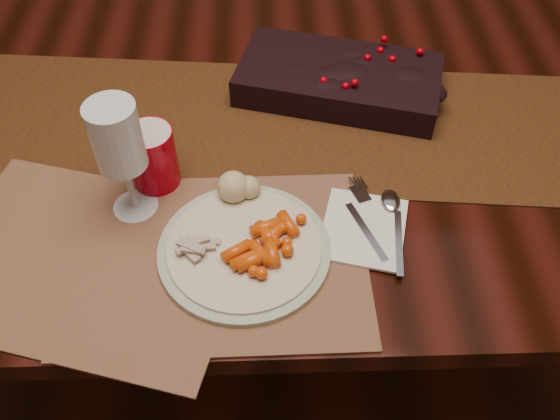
{
  "coord_description": "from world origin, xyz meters",
  "views": [
    {
      "loc": [
        -0.0,
        -0.85,
        1.45
      ],
      "look_at": [
        0.02,
        -0.29,
        0.8
      ],
      "focal_mm": 38.0,
      "sensor_mm": 36.0,
      "label": 1
    }
  ],
  "objects_px": {
    "dining_table": "(269,236)",
    "placemat_main": "(217,257)",
    "mashed_potatoes": "(239,191)",
    "baby_carrots": "(259,241)",
    "red_cup": "(153,157)",
    "napkin": "(364,229)",
    "centerpiece": "(339,75)",
    "dinner_plate": "(244,249)",
    "turkey_shreds": "(195,246)",
    "wine_glass": "(123,162)"
  },
  "relations": [
    {
      "from": "baby_carrots",
      "to": "mashed_potatoes",
      "type": "xyz_separation_m",
      "value": [
        -0.03,
        0.09,
        0.01
      ]
    },
    {
      "from": "dining_table",
      "to": "mashed_potatoes",
      "type": "distance_m",
      "value": 0.48
    },
    {
      "from": "dining_table",
      "to": "wine_glass",
      "type": "distance_m",
      "value": 0.57
    },
    {
      "from": "dining_table",
      "to": "placemat_main",
      "type": "height_order",
      "value": "placemat_main"
    },
    {
      "from": "mashed_potatoes",
      "to": "red_cup",
      "type": "relative_size",
      "value": 0.82
    },
    {
      "from": "centerpiece",
      "to": "placemat_main",
      "type": "height_order",
      "value": "centerpiece"
    },
    {
      "from": "mashed_potatoes",
      "to": "napkin",
      "type": "xyz_separation_m",
      "value": [
        0.19,
        -0.05,
        -0.04
      ]
    },
    {
      "from": "turkey_shreds",
      "to": "red_cup",
      "type": "relative_size",
      "value": 0.7
    },
    {
      "from": "mashed_potatoes",
      "to": "red_cup",
      "type": "bearing_deg",
      "value": 154.9
    },
    {
      "from": "centerpiece",
      "to": "placemat_main",
      "type": "distance_m",
      "value": 0.44
    },
    {
      "from": "dining_table",
      "to": "centerpiece",
      "type": "bearing_deg",
      "value": 19.34
    },
    {
      "from": "dining_table",
      "to": "wine_glass",
      "type": "bearing_deg",
      "value": -132.13
    },
    {
      "from": "mashed_potatoes",
      "to": "turkey_shreds",
      "type": "distance_m",
      "value": 0.11
    },
    {
      "from": "placemat_main",
      "to": "dinner_plate",
      "type": "bearing_deg",
      "value": 9.69
    },
    {
      "from": "mashed_potatoes",
      "to": "red_cup",
      "type": "distance_m",
      "value": 0.15
    },
    {
      "from": "placemat_main",
      "to": "baby_carrots",
      "type": "distance_m",
      "value": 0.07
    },
    {
      "from": "napkin",
      "to": "turkey_shreds",
      "type": "bearing_deg",
      "value": -155.93
    },
    {
      "from": "baby_carrots",
      "to": "red_cup",
      "type": "bearing_deg",
      "value": 137.68
    },
    {
      "from": "placemat_main",
      "to": "baby_carrots",
      "type": "bearing_deg",
      "value": 6.59
    },
    {
      "from": "dinner_plate",
      "to": "mashed_potatoes",
      "type": "height_order",
      "value": "mashed_potatoes"
    },
    {
      "from": "dinner_plate",
      "to": "placemat_main",
      "type": "bearing_deg",
      "value": -169.76
    },
    {
      "from": "dining_table",
      "to": "baby_carrots",
      "type": "xyz_separation_m",
      "value": [
        -0.02,
        -0.33,
        0.4
      ]
    },
    {
      "from": "centerpiece",
      "to": "red_cup",
      "type": "distance_m",
      "value": 0.39
    },
    {
      "from": "dining_table",
      "to": "red_cup",
      "type": "xyz_separation_m",
      "value": [
        -0.18,
        -0.18,
        0.43
      ]
    },
    {
      "from": "centerpiece",
      "to": "dinner_plate",
      "type": "height_order",
      "value": "centerpiece"
    },
    {
      "from": "dinner_plate",
      "to": "baby_carrots",
      "type": "height_order",
      "value": "baby_carrots"
    },
    {
      "from": "mashed_potatoes",
      "to": "napkin",
      "type": "bearing_deg",
      "value": -15.08
    },
    {
      "from": "dining_table",
      "to": "turkey_shreds",
      "type": "distance_m",
      "value": 0.53
    },
    {
      "from": "dining_table",
      "to": "dinner_plate",
      "type": "relative_size",
      "value": 7.07
    },
    {
      "from": "napkin",
      "to": "placemat_main",
      "type": "bearing_deg",
      "value": -153.93
    },
    {
      "from": "turkey_shreds",
      "to": "wine_glass",
      "type": "relative_size",
      "value": 0.36
    },
    {
      "from": "placemat_main",
      "to": "baby_carrots",
      "type": "xyz_separation_m",
      "value": [
        0.06,
        0.01,
        0.03
      ]
    },
    {
      "from": "napkin",
      "to": "red_cup",
      "type": "bearing_deg",
      "value": 175.41
    },
    {
      "from": "dinner_plate",
      "to": "turkey_shreds",
      "type": "distance_m",
      "value": 0.07
    },
    {
      "from": "baby_carrots",
      "to": "red_cup",
      "type": "height_order",
      "value": "red_cup"
    },
    {
      "from": "placemat_main",
      "to": "napkin",
      "type": "xyz_separation_m",
      "value": [
        0.22,
        0.04,
        0.0
      ]
    },
    {
      "from": "centerpiece",
      "to": "placemat_main",
      "type": "bearing_deg",
      "value": -119.2
    },
    {
      "from": "baby_carrots",
      "to": "red_cup",
      "type": "distance_m",
      "value": 0.22
    },
    {
      "from": "placemat_main",
      "to": "wine_glass",
      "type": "height_order",
      "value": "wine_glass"
    },
    {
      "from": "placemat_main",
      "to": "napkin",
      "type": "relative_size",
      "value": 3.09
    },
    {
      "from": "centerpiece",
      "to": "napkin",
      "type": "xyz_separation_m",
      "value": [
        0.01,
        -0.34,
        -0.03
      ]
    },
    {
      "from": "centerpiece",
      "to": "napkin",
      "type": "height_order",
      "value": "centerpiece"
    },
    {
      "from": "dining_table",
      "to": "centerpiece",
      "type": "xyz_separation_m",
      "value": [
        0.14,
        0.05,
        0.41
      ]
    },
    {
      "from": "placemat_main",
      "to": "wine_glass",
      "type": "distance_m",
      "value": 0.19
    },
    {
      "from": "baby_carrots",
      "to": "mashed_potatoes",
      "type": "relative_size",
      "value": 1.31
    },
    {
      "from": "placemat_main",
      "to": "dining_table",
      "type": "bearing_deg",
      "value": 76.29
    },
    {
      "from": "red_cup",
      "to": "wine_glass",
      "type": "xyz_separation_m",
      "value": [
        -0.03,
        -0.06,
        0.05
      ]
    },
    {
      "from": "turkey_shreds",
      "to": "baby_carrots",
      "type": "bearing_deg",
      "value": 2.87
    },
    {
      "from": "baby_carrots",
      "to": "red_cup",
      "type": "relative_size",
      "value": 1.08
    },
    {
      "from": "dinner_plate",
      "to": "baby_carrots",
      "type": "relative_size",
      "value": 2.28
    }
  ]
}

